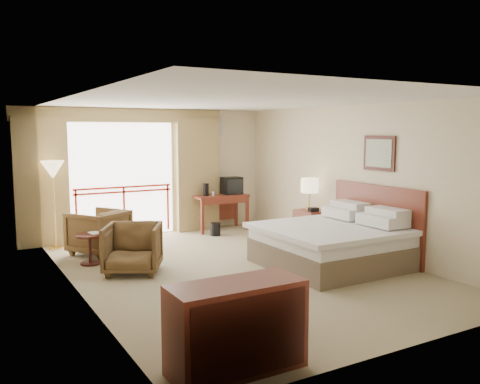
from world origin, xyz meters
TOP-DOWN VIEW (x-y plane):
  - floor at (0.00, 0.00)m, footprint 7.00×7.00m
  - ceiling at (0.00, 0.00)m, footprint 7.00×7.00m
  - wall_back at (0.00, 3.50)m, footprint 5.00×0.00m
  - wall_front at (0.00, -3.50)m, footprint 5.00×0.00m
  - wall_left at (-2.50, 0.00)m, footprint 0.00×7.00m
  - wall_right at (2.50, 0.00)m, footprint 0.00×7.00m
  - balcony_door at (-0.80, 3.48)m, footprint 2.40×0.00m
  - balcony_railing at (-0.80, 3.46)m, footprint 2.09×0.03m
  - curtain_left at (-2.45, 3.35)m, footprint 1.00×0.26m
  - curtain_right at (0.85, 3.35)m, footprint 1.00×0.26m
  - valance at (-0.80, 3.38)m, footprint 4.40×0.22m
  - hvac_vent at (1.30, 3.47)m, footprint 0.50×0.04m
  - bed at (1.50, -0.60)m, footprint 2.13×2.06m
  - headboard at (2.46, -0.60)m, footprint 0.06×2.10m
  - framed_art at (2.47, -0.60)m, footprint 0.04×0.72m
  - nightstand at (2.19, 0.90)m, footprint 0.50×0.59m
  - table_lamp at (2.19, 0.95)m, footprint 0.35×0.35m
  - phone at (2.14, 0.75)m, footprint 0.20×0.17m
  - desk at (1.28, 3.10)m, footprint 1.23×0.59m
  - tv at (1.58, 3.04)m, footprint 0.43×0.34m
  - coffee_maker at (0.93, 3.05)m, footprint 0.14×0.14m
  - cup at (1.08, 3.00)m, footprint 0.08×0.08m
  - wastebasket at (0.90, 2.55)m, footprint 0.25×0.25m
  - armchair_far at (-1.68, 2.14)m, footprint 1.21×1.22m
  - armchair_near at (-1.53, 0.63)m, footprint 1.15×1.16m
  - side_table at (-1.99, 1.48)m, footprint 0.47×0.47m
  - book at (-1.99, 1.48)m, footprint 0.21×0.26m
  - floor_lamp at (-2.29, 3.01)m, footprint 0.43×0.43m
  - dresser at (-1.73, -3.07)m, footprint 1.27×0.54m

SIDE VIEW (x-z plane):
  - floor at x=0.00m, z-range 0.00..0.00m
  - armchair_far at x=-1.68m, z-range -0.41..0.41m
  - armchair_near at x=-1.53m, z-range -0.39..0.39m
  - wastebasket at x=0.90m, z-range 0.00..0.27m
  - nightstand at x=2.19m, z-range 0.00..0.67m
  - side_table at x=-1.99m, z-range 0.09..0.60m
  - bed at x=1.50m, z-range -0.11..0.86m
  - dresser at x=-1.73m, z-range 0.00..0.85m
  - book at x=-1.99m, z-range 0.50..0.53m
  - desk at x=1.28m, z-range 0.22..1.02m
  - headboard at x=2.46m, z-range 0.00..1.30m
  - phone at x=2.14m, z-range 0.67..0.75m
  - balcony_railing at x=-0.80m, z-range 0.30..1.32m
  - cup at x=1.08m, z-range 0.80..0.89m
  - coffee_maker at x=0.93m, z-range 0.80..1.08m
  - tv at x=1.58m, z-range 0.80..1.19m
  - table_lamp at x=2.19m, z-range 0.84..1.46m
  - balcony_door at x=-0.80m, z-range 0.00..2.40m
  - curtain_left at x=-2.45m, z-range 0.00..2.50m
  - curtain_right at x=0.85m, z-range 0.00..2.50m
  - wall_left at x=-2.50m, z-range -2.15..4.85m
  - wall_right at x=2.50m, z-range -2.15..4.85m
  - wall_back at x=0.00m, z-range -1.15..3.85m
  - wall_front at x=0.00m, z-range -1.15..3.85m
  - floor_lamp at x=-2.29m, z-range 0.60..2.28m
  - framed_art at x=2.47m, z-range 1.55..2.15m
  - hvac_vent at x=1.30m, z-range 2.10..2.60m
  - valance at x=-0.80m, z-range 2.41..2.69m
  - ceiling at x=0.00m, z-range 2.70..2.70m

